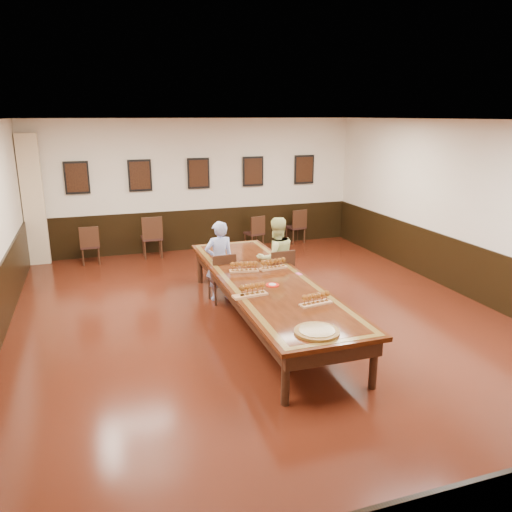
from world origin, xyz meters
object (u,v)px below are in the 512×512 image
object	(u,v)px
spare_chair_d	(296,226)
person_man	(219,261)
chair_woman	(278,274)
spare_chair_a	(90,244)
spare_chair_b	(152,236)
carved_platter	(317,332)
conference_table	(266,287)
spare_chair_c	(254,232)
person_woman	(276,258)
chair_man	(221,277)

from	to	relation	value
spare_chair_d	person_man	xyz separation A→B (m)	(-2.96, -3.48, 0.28)
chair_woman	person_man	xyz separation A→B (m)	(-1.00, 0.35, 0.25)
spare_chair_a	spare_chair_b	xyz separation A→B (m)	(1.40, 0.11, 0.06)
carved_platter	conference_table	bearing A→B (deg)	87.24
carved_platter	person_man	bearing A→B (deg)	95.54
chair_woman	spare_chair_a	size ratio (longest dim) A/B	1.09
spare_chair_a	spare_chair_b	bearing A→B (deg)	-177.02
spare_chair_c	person_woman	world-z (taller)	person_woman
spare_chair_d	person_woman	distance (m)	4.23
spare_chair_c	spare_chair_a	bearing A→B (deg)	-12.43
spare_chair_a	person_woman	xyz separation A→B (m)	(3.22, -3.41, 0.31)
spare_chair_c	chair_man	bearing A→B (deg)	49.22
person_man	person_woman	world-z (taller)	person_woman
carved_platter	chair_woman	bearing A→B (deg)	77.60
person_man	chair_man	bearing A→B (deg)	90.00
spare_chair_c	spare_chair_d	world-z (taller)	spare_chair_d
person_woman	carved_platter	bearing A→B (deg)	74.36
spare_chair_b	carved_platter	xyz separation A→B (m)	(1.15, -6.68, 0.27)
spare_chair_c	spare_chair_d	bearing A→B (deg)	177.76
chair_man	spare_chair_a	size ratio (longest dim) A/B	1.03
conference_table	carved_platter	world-z (taller)	carved_platter
spare_chair_b	person_man	world-z (taller)	person_man
person_man	conference_table	world-z (taller)	person_man
spare_chair_a	person_man	size ratio (longest dim) A/B	0.61
spare_chair_b	person_woman	bearing A→B (deg)	117.25
chair_man	conference_table	bearing A→B (deg)	105.21
chair_woman	person_man	distance (m)	1.09
spare_chair_a	person_man	distance (m)	3.87
chair_woman	person_woman	world-z (taller)	person_woman
spare_chair_b	carved_platter	size ratio (longest dim) A/B	1.44
spare_chair_c	person_man	distance (m)	3.68
carved_platter	chair_man	bearing A→B (deg)	95.58
spare_chair_b	carved_platter	world-z (taller)	spare_chair_b
person_woman	spare_chair_d	bearing A→B (deg)	-121.48
chair_woman	spare_chair_a	xyz separation A→B (m)	(-3.22, 3.52, -0.04)
carved_platter	spare_chair_b	bearing A→B (deg)	99.76
person_man	spare_chair_d	bearing A→B (deg)	-134.67
spare_chair_a	person_man	world-z (taller)	person_man
chair_man	conference_table	distance (m)	1.28
conference_table	spare_chair_d	bearing A→B (deg)	62.14
chair_woman	carved_platter	world-z (taller)	chair_woman
spare_chair_a	chair_man	bearing A→B (deg)	122.82
chair_man	person_woman	bearing A→B (deg)	166.84
spare_chair_a	spare_chair_d	world-z (taller)	spare_chair_d
spare_chair_b	spare_chair_d	bearing A→B (deg)	-176.80
conference_table	carved_platter	size ratio (longest dim) A/B	7.15
spare_chair_a	conference_table	distance (m)	5.19
spare_chair_a	person_man	xyz separation A→B (m)	(2.22, -3.16, 0.29)
spare_chair_b	spare_chair_d	xyz separation A→B (m)	(3.78, 0.21, -0.05)
chair_woman	spare_chair_d	size ratio (longest dim) A/B	1.08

